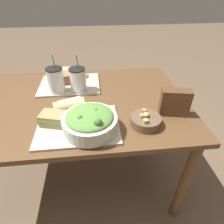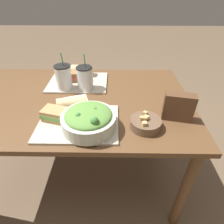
{
  "view_description": "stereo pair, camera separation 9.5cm",
  "coord_description": "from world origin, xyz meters",
  "px_view_note": "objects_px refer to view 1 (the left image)",
  "views": [
    {
      "loc": [
        0.15,
        -1.01,
        1.38
      ],
      "look_at": [
        0.23,
        -0.24,
        0.82
      ],
      "focal_mm": 30.0,
      "sensor_mm": 36.0,
      "label": 1
    },
    {
      "loc": [
        0.24,
        -1.01,
        1.38
      ],
      "look_at": [
        0.23,
        -0.24,
        0.82
      ],
      "focal_mm": 30.0,
      "sensor_mm": 36.0,
      "label": 2
    }
  ],
  "objects_px": {
    "sandwich_far": "(70,78)",
    "sandwich_near": "(54,119)",
    "soup_bowl": "(145,120)",
    "baguette_near": "(70,106)",
    "drink_cup_dark": "(56,81)",
    "napkin_folded": "(72,102)",
    "salad_bowl": "(90,121)",
    "drink_cup_red": "(78,80)",
    "chip_bag": "(175,103)",
    "baguette_far": "(73,72)"
  },
  "relations": [
    {
      "from": "salad_bowl",
      "to": "napkin_folded",
      "type": "distance_m",
      "value": 0.3
    },
    {
      "from": "chip_bag",
      "to": "drink_cup_dark",
      "type": "bearing_deg",
      "value": 166.84
    },
    {
      "from": "soup_bowl",
      "to": "napkin_folded",
      "type": "bearing_deg",
      "value": 147.34
    },
    {
      "from": "drink_cup_dark",
      "to": "sandwich_near",
      "type": "bearing_deg",
      "value": -85.03
    },
    {
      "from": "sandwich_far",
      "to": "salad_bowl",
      "type": "bearing_deg",
      "value": -84.31
    },
    {
      "from": "drink_cup_red",
      "to": "soup_bowl",
      "type": "bearing_deg",
      "value": -47.51
    },
    {
      "from": "drink_cup_red",
      "to": "chip_bag",
      "type": "xyz_separation_m",
      "value": [
        0.53,
        -0.31,
        -0.01
      ]
    },
    {
      "from": "chip_bag",
      "to": "napkin_folded",
      "type": "relative_size",
      "value": 0.98
    },
    {
      "from": "baguette_near",
      "to": "baguette_far",
      "type": "relative_size",
      "value": 1.13
    },
    {
      "from": "baguette_near",
      "to": "drink_cup_dark",
      "type": "height_order",
      "value": "drink_cup_dark"
    },
    {
      "from": "salad_bowl",
      "to": "baguette_near",
      "type": "distance_m",
      "value": 0.19
    },
    {
      "from": "sandwich_near",
      "to": "drink_cup_dark",
      "type": "height_order",
      "value": "drink_cup_dark"
    },
    {
      "from": "baguette_near",
      "to": "drink_cup_dark",
      "type": "distance_m",
      "value": 0.27
    },
    {
      "from": "baguette_far",
      "to": "salad_bowl",
      "type": "bearing_deg",
      "value": -166.23
    },
    {
      "from": "sandwich_near",
      "to": "drink_cup_dark",
      "type": "bearing_deg",
      "value": 110.06
    },
    {
      "from": "sandwich_far",
      "to": "chip_bag",
      "type": "relative_size",
      "value": 0.95
    },
    {
      "from": "sandwich_near",
      "to": "baguette_far",
      "type": "xyz_separation_m",
      "value": [
        0.06,
        0.56,
        0.01
      ]
    },
    {
      "from": "chip_bag",
      "to": "baguette_far",
      "type": "bearing_deg",
      "value": 149.76
    },
    {
      "from": "soup_bowl",
      "to": "napkin_folded",
      "type": "xyz_separation_m",
      "value": [
        -0.4,
        0.25,
        -0.03
      ]
    },
    {
      "from": "soup_bowl",
      "to": "napkin_folded",
      "type": "relative_size",
      "value": 0.94
    },
    {
      "from": "baguette_far",
      "to": "napkin_folded",
      "type": "height_order",
      "value": "baguette_far"
    },
    {
      "from": "drink_cup_dark",
      "to": "drink_cup_red",
      "type": "xyz_separation_m",
      "value": [
        0.14,
        -0.0,
        -0.0
      ]
    },
    {
      "from": "sandwich_far",
      "to": "napkin_folded",
      "type": "distance_m",
      "value": 0.26
    },
    {
      "from": "sandwich_near",
      "to": "baguette_far",
      "type": "relative_size",
      "value": 1.0
    },
    {
      "from": "sandwich_far",
      "to": "baguette_far",
      "type": "height_order",
      "value": "baguette_far"
    },
    {
      "from": "chip_bag",
      "to": "baguette_near",
      "type": "bearing_deg",
      "value": -174.36
    },
    {
      "from": "soup_bowl",
      "to": "baguette_near",
      "type": "distance_m",
      "value": 0.42
    },
    {
      "from": "salad_bowl",
      "to": "drink_cup_dark",
      "type": "relative_size",
      "value": 1.08
    },
    {
      "from": "sandwich_far",
      "to": "drink_cup_red",
      "type": "height_order",
      "value": "drink_cup_red"
    },
    {
      "from": "baguette_near",
      "to": "chip_bag",
      "type": "bearing_deg",
      "value": -111.59
    },
    {
      "from": "napkin_folded",
      "to": "drink_cup_red",
      "type": "bearing_deg",
      "value": 72.59
    },
    {
      "from": "drink_cup_dark",
      "to": "napkin_folded",
      "type": "bearing_deg",
      "value": -53.65
    },
    {
      "from": "soup_bowl",
      "to": "drink_cup_red",
      "type": "relative_size",
      "value": 0.66
    },
    {
      "from": "soup_bowl",
      "to": "chip_bag",
      "type": "distance_m",
      "value": 0.2
    },
    {
      "from": "sandwich_far",
      "to": "sandwich_near",
      "type": "bearing_deg",
      "value": -103.98
    },
    {
      "from": "salad_bowl",
      "to": "drink_cup_red",
      "type": "distance_m",
      "value": 0.41
    },
    {
      "from": "salad_bowl",
      "to": "sandwich_near",
      "type": "relative_size",
      "value": 1.69
    },
    {
      "from": "sandwich_far",
      "to": "drink_cup_red",
      "type": "distance_m",
      "value": 0.15
    },
    {
      "from": "chip_bag",
      "to": "sandwich_near",
      "type": "bearing_deg",
      "value": -165.21
    },
    {
      "from": "baguette_near",
      "to": "sandwich_far",
      "type": "height_order",
      "value": "baguette_near"
    },
    {
      "from": "sandwich_near",
      "to": "sandwich_far",
      "type": "relative_size",
      "value": 1.02
    },
    {
      "from": "sandwich_near",
      "to": "drink_cup_red",
      "type": "bearing_deg",
      "value": 87.5
    },
    {
      "from": "soup_bowl",
      "to": "drink_cup_dark",
      "type": "distance_m",
      "value": 0.63
    },
    {
      "from": "baguette_far",
      "to": "soup_bowl",
      "type": "bearing_deg",
      "value": -143.33
    },
    {
      "from": "drink_cup_red",
      "to": "drink_cup_dark",
      "type": "bearing_deg",
      "value": 180.0
    },
    {
      "from": "baguette_near",
      "to": "drink_cup_red",
      "type": "height_order",
      "value": "drink_cup_red"
    },
    {
      "from": "baguette_near",
      "to": "sandwich_far",
      "type": "relative_size",
      "value": 1.16
    },
    {
      "from": "baguette_near",
      "to": "baguette_far",
      "type": "bearing_deg",
      "value": -13.78
    },
    {
      "from": "baguette_far",
      "to": "drink_cup_dark",
      "type": "xyz_separation_m",
      "value": [
        -0.09,
        -0.21,
        0.04
      ]
    },
    {
      "from": "baguette_far",
      "to": "napkin_folded",
      "type": "distance_m",
      "value": 0.35
    }
  ]
}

